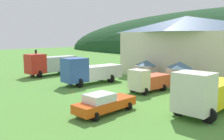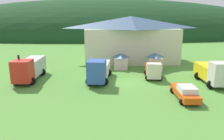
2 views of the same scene
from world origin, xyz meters
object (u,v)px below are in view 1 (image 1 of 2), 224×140
(traffic_cone_near_pickup, at_px, (72,93))
(flatbed_truck_yellow, at_px, (205,92))
(depot_building, at_px, (185,46))
(light_truck_cream, at_px, (148,81))
(box_truck_blue, at_px, (89,71))
(crane_truck_red, at_px, (50,64))
(play_shed_pink, at_px, (146,70))
(service_pickup_orange, at_px, (104,103))
(play_shed_cream, at_px, (180,74))
(traffic_light_west, at_px, (36,60))

(traffic_cone_near_pickup, bearing_deg, flatbed_truck_yellow, 10.18)
(depot_building, relative_size, traffic_cone_near_pickup, 39.23)
(light_truck_cream, distance_m, traffic_cone_near_pickup, 8.27)
(depot_building, bearing_deg, flatbed_truck_yellow, -60.59)
(flatbed_truck_yellow, bearing_deg, box_truck_blue, -95.07)
(box_truck_blue, bearing_deg, depot_building, 163.46)
(crane_truck_red, bearing_deg, box_truck_blue, 85.42)
(depot_building, height_order, play_shed_pink, depot_building)
(flatbed_truck_yellow, bearing_deg, light_truck_cream, -111.52)
(play_shed_pink, distance_m, light_truck_cream, 7.60)
(depot_building, distance_m, traffic_cone_near_pickup, 19.60)
(service_pickup_orange, bearing_deg, traffic_cone_near_pickup, -108.46)
(play_shed_cream, distance_m, play_shed_pink, 5.88)
(depot_building, height_order, traffic_cone_near_pickup, depot_building)
(box_truck_blue, relative_size, service_pickup_orange, 1.54)
(light_truck_cream, relative_size, service_pickup_orange, 0.95)
(play_shed_cream, bearing_deg, crane_truck_red, -166.23)
(play_shed_pink, distance_m, crane_truck_red, 15.16)
(depot_building, bearing_deg, play_shed_pink, -112.09)
(box_truck_blue, height_order, service_pickup_orange, box_truck_blue)
(flatbed_truck_yellow, xyz_separation_m, traffic_light_west, (-26.21, 1.41, 0.81))
(play_shed_cream, relative_size, play_shed_pink, 1.11)
(light_truck_cream, distance_m, service_pickup_orange, 8.82)
(traffic_cone_near_pickup, bearing_deg, light_truck_cream, 45.57)
(service_pickup_orange, bearing_deg, light_truck_cream, -166.92)
(crane_truck_red, relative_size, traffic_light_west, 2.05)
(depot_building, distance_m, play_shed_pink, 7.72)
(play_shed_cream, bearing_deg, flatbed_truck_yellow, -53.52)
(depot_building, distance_m, box_truck_blue, 15.62)
(service_pickup_orange, bearing_deg, flatbed_truck_yellow, 134.12)
(light_truck_cream, bearing_deg, flatbed_truck_yellow, 73.58)
(crane_truck_red, relative_size, traffic_cone_near_pickup, 16.84)
(service_pickup_orange, distance_m, traffic_light_west, 21.41)
(depot_building, height_order, flatbed_truck_yellow, depot_building)
(play_shed_cream, height_order, box_truck_blue, box_truck_blue)
(play_shed_pink, bearing_deg, box_truck_blue, -116.83)
(depot_building, xyz_separation_m, traffic_cone_near_pickup, (-4.06, -18.59, -4.67))
(depot_building, height_order, crane_truck_red, depot_building)
(play_shed_cream, bearing_deg, depot_building, 110.93)
(light_truck_cream, relative_size, flatbed_truck_yellow, 0.71)
(box_truck_blue, bearing_deg, play_shed_pink, 161.30)
(play_shed_cream, relative_size, traffic_cone_near_pickup, 6.21)
(play_shed_pink, xyz_separation_m, light_truck_cream, (4.29, -6.27, -0.18))
(flatbed_truck_yellow, bearing_deg, play_shed_pink, -126.24)
(play_shed_cream, relative_size, light_truck_cream, 0.59)
(box_truck_blue, relative_size, flatbed_truck_yellow, 1.15)
(service_pickup_orange, bearing_deg, play_shed_cream, -176.47)
(depot_building, height_order, play_shed_cream, depot_building)
(play_shed_pink, bearing_deg, crane_truck_red, -155.58)
(depot_building, xyz_separation_m, crane_truck_red, (-16.44, -12.76, -2.86))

